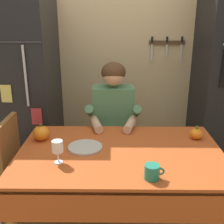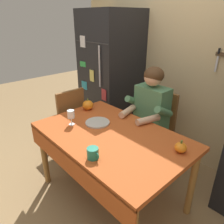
% 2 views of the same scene
% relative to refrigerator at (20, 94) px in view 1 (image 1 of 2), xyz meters
% --- Properties ---
extents(back_wall_assembly, '(3.70, 0.13, 2.60)m').
position_rel_refrigerator_xyz_m(back_wall_assembly, '(1.00, 0.39, 0.40)').
color(back_wall_assembly, '#D1B784').
rests_on(back_wall_assembly, ground).
extents(refrigerator, '(0.68, 0.71, 1.80)m').
position_rel_refrigerator_xyz_m(refrigerator, '(0.00, 0.00, 0.00)').
color(refrigerator, black).
rests_on(refrigerator, ground).
extents(dining_table, '(1.40, 0.90, 0.74)m').
position_rel_refrigerator_xyz_m(dining_table, '(0.95, -0.88, -0.24)').
color(dining_table, '#9E6B33').
rests_on(dining_table, ground).
extents(chair_behind_person, '(0.40, 0.40, 0.93)m').
position_rel_refrigerator_xyz_m(chair_behind_person, '(0.90, -0.09, -0.39)').
color(chair_behind_person, brown).
rests_on(chair_behind_person, ground).
extents(seated_person, '(0.47, 0.55, 1.25)m').
position_rel_refrigerator_xyz_m(seated_person, '(0.90, -0.28, -0.16)').
color(seated_person, '#38384C').
rests_on(seated_person, ground).
extents(coffee_mug, '(0.12, 0.09, 0.09)m').
position_rel_refrigerator_xyz_m(coffee_mug, '(1.13, -1.20, -0.12)').
color(coffee_mug, '#237F66').
rests_on(coffee_mug, dining_table).
extents(wine_glass, '(0.07, 0.07, 0.15)m').
position_rel_refrigerator_xyz_m(wine_glass, '(0.56, -1.03, -0.05)').
color(wine_glass, white).
rests_on(wine_glass, dining_table).
extents(pumpkin_large, '(0.09, 0.09, 0.10)m').
position_rel_refrigerator_xyz_m(pumpkin_large, '(1.52, -0.65, -0.12)').
color(pumpkin_large, orange).
rests_on(pumpkin_large, dining_table).
extents(pumpkin_medium, '(0.12, 0.12, 0.13)m').
position_rel_refrigerator_xyz_m(pumpkin_medium, '(0.37, -0.69, -0.11)').
color(pumpkin_medium, orange).
rests_on(pumpkin_medium, dining_table).
extents(serving_tray, '(0.24, 0.24, 0.02)m').
position_rel_refrigerator_xyz_m(serving_tray, '(0.71, -0.82, -0.15)').
color(serving_tray, '#B7B2A8').
rests_on(serving_tray, dining_table).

